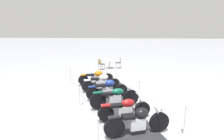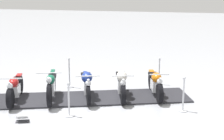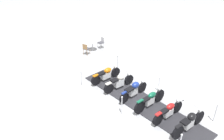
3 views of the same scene
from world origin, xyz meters
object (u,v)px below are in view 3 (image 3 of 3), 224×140
Objects in this scene: stanchion_right_mid at (159,87)px; cafe_chair_near_table at (86,48)px; stanchion_right_rear at (118,65)px; cafe_table at (92,44)px; motorcycle_navy at (134,89)px; stanchion_right_front at (215,116)px; motorcycle_maroon at (168,111)px; motorcycle_cream at (120,81)px; info_placard at (180,99)px; stanchion_left_mid at (122,108)px; motorcycle_copper at (106,74)px; stanchion_left_rear at (82,81)px; motorcycle_forest at (150,99)px; motorcycle_black at (190,122)px; cafe_chair_across_table at (101,42)px.

stanchion_right_mid is 6.60m from cafe_chair_near_table.
cafe_table is (-3.42, -0.69, 0.17)m from stanchion_right_rear.
motorcycle_navy is 1.55m from stanchion_right_mid.
stanchion_right_front is (3.19, 2.76, -0.14)m from motorcycle_navy.
motorcycle_maroon is 1.02× the size of motorcycle_navy.
motorcycle_cream reaches higher than info_placard.
stanchion_left_mid is at bearing -111.73° from info_placard.
stanchion_right_front is at bearing 61.90° from stanchion_left_mid.
cafe_chair_near_table reaches higher than cafe_table.
stanchion_right_mid is at bearing -166.53° from info_placard.
stanchion_left_rear is (0.07, -1.57, -0.12)m from motorcycle_copper.
motorcycle_forest is at bearing -46.79° from stanchion_right_mid.
stanchion_left_mid reaches higher than motorcycle_cream.
stanchion_right_rear is 3.21m from cafe_chair_near_table.
cafe_chair_near_table is (-3.97, 1.38, 0.17)m from stanchion_left_rear.
stanchion_right_mid is 6.86m from cafe_table.
stanchion_right_mid is at bearing 16.23° from cafe_table.
stanchion_right_front is (6.32, 2.45, 0.02)m from stanchion_right_rear.
motorcycle_copper is at bearing -157.41° from info_placard.
stanchion_left_mid is 7.14m from cafe_chair_near_table.
motorcycle_black is 3.47m from motorcycle_navy.
motorcycle_black is 1.06× the size of motorcycle_cream.
motorcycle_maroon is at bearing -86.81° from motorcycle_copper.
stanchion_right_front is at bearing -105.13° from cafe_chair_near_table.
stanchion_left_rear is 3.39m from stanchion_left_mid.
stanchion_right_rear is (-6.37, -0.95, -0.15)m from motorcycle_black.
stanchion_right_mid is at bearing -104.57° from cafe_chair_near_table.
motorcycle_forest is at bearing -86.84° from motorcycle_copper.
stanchion_right_rear reaches higher than cafe_chair_near_table.
stanchion_left_rear is 7.38m from stanchion_right_front.
info_placard is (0.03, 1.88, -0.46)m from motorcycle_forest.
motorcycle_copper is 5.10× the size of info_placard.
cafe_table is at bearing -163.77° from stanchion_right_mid.
stanchion_left_rear is at bearing 106.79° from motorcycle_black.
stanchion_left_mid is (-1.08, -2.01, -0.06)m from motorcycle_maroon.
cafe_chair_across_table reaches higher than info_placard.
stanchion_right_mid is 3.39m from stanchion_right_front.
motorcycle_forest is at bearing 74.95° from cafe_chair_across_table.
info_placard is (-2.08, -0.48, -0.34)m from stanchion_right_front.
motorcycle_maroon is at bearing 93.75° from motorcycle_black.
cafe_table is 0.82m from cafe_chair_near_table.
stanchion_right_front reaches higher than cafe_table.
stanchion_right_mid is 1.33× the size of cafe_table.
info_placard is at bearing 55.79° from stanchion_left_rear.
stanchion_left_rear is 4.91m from cafe_table.
stanchion_right_mid is at bearing 21.21° from stanchion_right_rear.
motorcycle_forest reaches higher than stanchion_left_rear.
cafe_chair_near_table is (0.50, -0.65, -0.03)m from cafe_table.
motorcycle_cream is at bearing 91.29° from motorcycle_forest.
motorcycle_black is at bearing -91.58° from motorcycle_navy.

